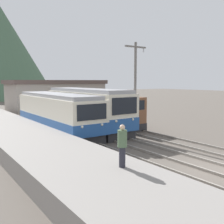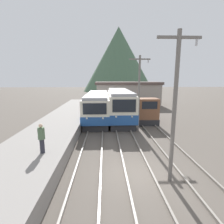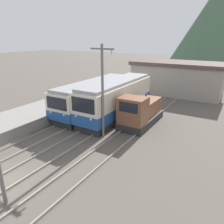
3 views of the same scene
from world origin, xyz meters
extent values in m
plane|color=#564F47|center=(0.00, 0.00, 0.00)|extent=(200.00, 200.00, 0.00)
cube|color=gray|center=(-6.25, 0.00, 0.50)|extent=(4.50, 54.00, 0.99)
cube|color=gray|center=(-3.32, 0.00, 0.07)|extent=(0.10, 60.00, 0.14)
cube|color=gray|center=(-1.88, 0.00, 0.07)|extent=(0.10, 60.00, 0.14)
cube|color=gray|center=(-0.52, 0.00, 0.07)|extent=(0.10, 60.00, 0.14)
cube|color=#28282B|center=(-2.60, 13.21, 0.35)|extent=(2.58, 10.95, 0.70)
cube|color=silver|center=(-2.60, 13.21, 1.90)|extent=(2.80, 11.41, 2.41)
cube|color=#235199|center=(-2.60, 13.21, 1.13)|extent=(2.84, 11.45, 0.87)
cube|color=black|center=(-2.60, 7.47, 2.38)|extent=(2.24, 0.06, 1.06)
sphere|color=silver|center=(-3.37, 7.46, 1.47)|extent=(0.18, 0.18, 0.18)
sphere|color=silver|center=(-1.83, 7.46, 1.47)|extent=(0.18, 0.18, 0.18)
cube|color=#939399|center=(-2.60, 13.21, 3.25)|extent=(2.46, 10.95, 0.28)
cube|color=#28282B|center=(0.20, 13.06, 0.35)|extent=(2.58, 10.51, 0.70)
cube|color=silver|center=(0.20, 13.06, 2.08)|extent=(2.80, 10.95, 2.77)
cube|color=#235199|center=(0.20, 13.06, 1.20)|extent=(2.84, 10.99, 1.00)
cube|color=black|center=(0.20, 7.56, 2.64)|extent=(2.24, 0.06, 1.22)
sphere|color=silver|center=(-0.57, 7.55, 1.59)|extent=(0.18, 0.18, 0.18)
sphere|color=silver|center=(0.97, 7.55, 1.59)|extent=(0.18, 0.18, 0.18)
cube|color=#939399|center=(0.20, 13.06, 3.61)|extent=(2.46, 10.51, 0.28)
cube|color=#28282B|center=(3.20, 12.53, 0.35)|extent=(2.40, 5.68, 0.70)
cube|color=brown|center=(3.20, 10.59, 1.85)|extent=(2.28, 1.82, 2.30)
cube|color=black|center=(3.20, 9.67, 2.36)|extent=(1.68, 0.04, 0.83)
cube|color=brown|center=(3.20, 13.43, 1.40)|extent=(1.92, 3.76, 1.40)
cylinder|color=black|center=(3.20, 13.43, 2.35)|extent=(0.16, 0.16, 0.50)
cylinder|color=slate|center=(1.70, 8.19, 3.67)|extent=(0.20, 0.20, 7.34)
cube|color=slate|center=(1.70, 8.19, 6.99)|extent=(2.00, 0.12, 0.12)
cylinder|color=#B2B2B7|center=(2.50, 8.19, 6.79)|extent=(0.10, 0.10, 0.30)
cylinder|color=#282833|center=(-5.23, 0.80, 1.40)|extent=(0.26, 0.26, 0.83)
cylinder|color=#4C6647|center=(-5.23, 0.80, 2.16)|extent=(0.38, 0.38, 0.68)
sphere|color=beige|center=(-5.23, 0.80, 2.60)|extent=(0.22, 0.22, 0.22)
cube|color=gray|center=(2.87, 26.00, 2.02)|extent=(12.00, 6.00, 4.04)
cube|color=#51423D|center=(2.87, 26.00, 4.29)|extent=(12.60, 6.30, 0.50)
camera|label=1|loc=(-11.44, -7.27, 4.42)|focal=42.00mm
camera|label=2|loc=(-1.61, -8.78, 5.19)|focal=28.00mm
camera|label=3|loc=(10.71, -5.52, 7.78)|focal=35.00mm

